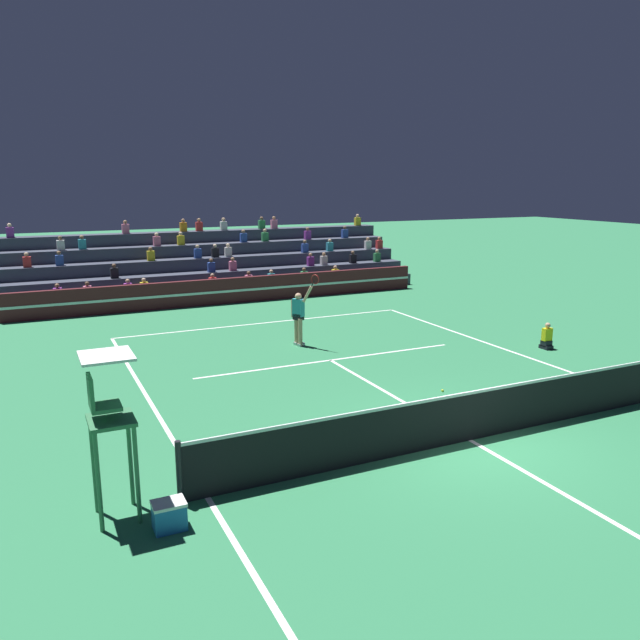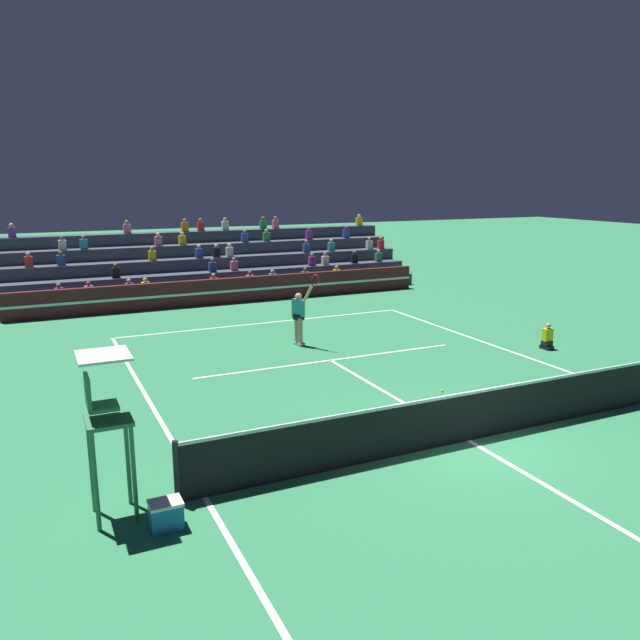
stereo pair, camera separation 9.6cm
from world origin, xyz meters
name	(u,v)px [view 2 (the right image)]	position (x,y,z in m)	size (l,w,h in m)	color
ground_plane	(468,440)	(0.00, 0.00, 0.00)	(120.00, 120.00, 0.00)	#2D7A4C
court_lines	(468,440)	(0.00, 0.00, 0.00)	(11.10, 23.90, 0.01)	white
tennis_net	(470,415)	(0.00, 0.00, 0.54)	(12.00, 0.10, 1.10)	black
sponsor_banner_wall	(232,290)	(0.00, 16.16, 0.55)	(18.00, 0.26, 1.10)	#51191E
bleacher_stand	(208,269)	(0.01, 19.96, 1.02)	(19.54, 4.75, 3.38)	#383D4C
umpire_chair	(105,415)	(-6.98, 0.00, 1.72)	(0.76, 0.84, 2.67)	#337047
ball_kid_courtside	(547,339)	(6.73, 4.66, 0.33)	(0.30, 0.36, 0.84)	black
tennis_player	(299,315)	(-0.15, 8.40, 0.99)	(0.60, 1.05, 2.43)	tan
tennis_ball	(442,391)	(1.30, 2.70, 0.03)	(0.07, 0.07, 0.07)	#C6DB33
equipment_cooler	(166,515)	(-6.28, -0.69, 0.23)	(0.50, 0.38, 0.45)	#1E66B2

